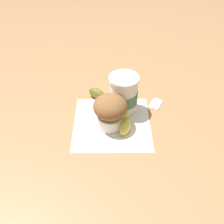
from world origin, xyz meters
The scene contains 6 objects.
ground_plane centered at (0.00, 0.00, 0.00)m, with size 3.00×3.00×0.00m, color #936D47.
paper_napkin centered at (0.00, 0.00, 0.00)m, with size 0.22×0.22×0.00m, color white.
coffee_cup centered at (-0.05, 0.05, 0.06)m, with size 0.09×0.09×0.12m.
muffin centered at (0.01, -0.01, 0.06)m, with size 0.10×0.10×0.10m.
banana centered at (-0.05, 0.02, 0.02)m, with size 0.23×0.11×0.04m.
sugar_packet centered at (-0.05, 0.16, 0.00)m, with size 0.05×0.03×0.01m, color white.
Camera 1 is at (0.53, -0.15, 0.54)m, focal length 42.00 mm.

